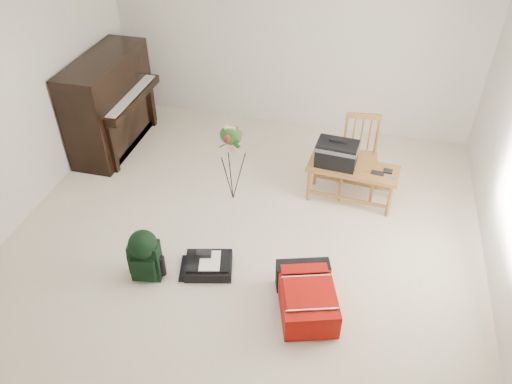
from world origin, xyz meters
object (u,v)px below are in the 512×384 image
(green_backpack, at_px, (144,253))
(flower_stand, at_px, (232,164))
(black_duffel, at_px, (209,265))
(red_suitcase, at_px, (308,293))
(piano, at_px, (111,105))
(dining_chair, at_px, (359,158))
(bench, at_px, (342,159))

(green_backpack, bearing_deg, flower_stand, 61.95)
(black_duffel, bearing_deg, red_suitcase, -25.05)
(red_suitcase, height_order, black_duffel, red_suitcase)
(piano, distance_m, green_backpack, 2.60)
(dining_chair, relative_size, red_suitcase, 1.14)
(piano, relative_size, dining_chair, 1.53)
(red_suitcase, bearing_deg, piano, 126.60)
(piano, bearing_deg, black_duffel, -44.82)
(piano, xyz_separation_m, green_backpack, (1.40, -2.18, -0.28))
(piano, relative_size, black_duffel, 2.77)
(black_duffel, xyz_separation_m, green_backpack, (-0.56, -0.23, 0.24))
(bench, distance_m, black_duffel, 1.93)
(dining_chair, distance_m, black_duffel, 2.17)
(black_duffel, relative_size, green_backpack, 0.94)
(dining_chair, relative_size, green_backpack, 1.70)
(black_duffel, relative_size, flower_stand, 0.53)
(bench, relative_size, flower_stand, 1.04)
(red_suitcase, bearing_deg, flower_stand, 111.34)
(bench, distance_m, green_backpack, 2.41)
(green_backpack, height_order, flower_stand, flower_stand)
(bench, xyz_separation_m, dining_chair, (0.19, 0.19, -0.08))
(piano, xyz_separation_m, black_duffel, (1.96, -1.95, -0.53))
(dining_chair, height_order, flower_stand, flower_stand)
(black_duffel, bearing_deg, bench, 39.14)
(dining_chair, bearing_deg, black_duffel, -133.28)
(black_duffel, height_order, green_backpack, green_backpack)
(piano, bearing_deg, flower_stand, -22.36)
(flower_stand, bearing_deg, red_suitcase, -54.06)
(dining_chair, bearing_deg, bench, -140.83)
(bench, relative_size, red_suitcase, 1.24)
(black_duffel, bearing_deg, flower_stand, 80.26)
(red_suitcase, distance_m, green_backpack, 1.60)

